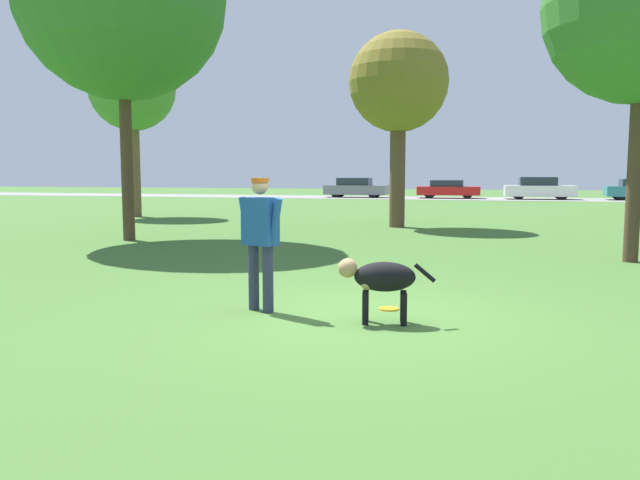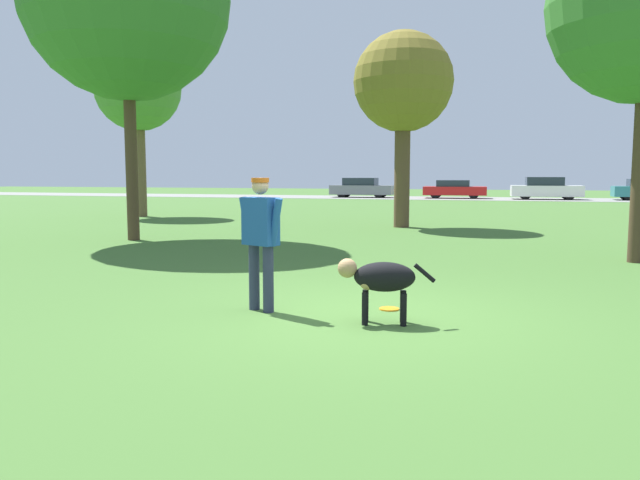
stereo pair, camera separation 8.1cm
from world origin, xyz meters
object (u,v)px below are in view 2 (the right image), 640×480
Objects in this scene: person at (261,233)px; parked_car_white at (546,189)px; tree_mid_center at (403,84)px; dog at (380,278)px; parked_car_red at (455,189)px; frisbee at (389,309)px; tree_far_left at (138,89)px; parked_car_grey at (362,188)px.

person reaches higher than parked_car_white.
tree_mid_center is at bearing 114.74° from person.
parked_car_white is at bearing -106.61° from dog.
frisbee is at bearing -88.78° from parked_car_red.
person is 18.33m from tree_far_left.
person is 0.36× the size of parked_car_white.
parked_car_grey reaches higher than parked_car_red.
parked_car_white reaches higher than dog.
parked_car_white is (12.12, -0.14, 0.03)m from parked_car_grey.
frisbee is 35.49m from parked_car_red.
tree_far_left is 27.07m from parked_car_white.
tree_far_left is (-12.13, 13.91, 4.85)m from frisbee.
frisbee is 0.04× the size of tree_far_left.
parked_car_grey is at bearing 179.83° from parked_car_red.
tree_far_left is at bearing -100.05° from parked_car_grey.
parked_car_grey reaches higher than dog.
tree_mid_center reaches higher than frisbee.
tree_far_left is at bearing -60.44° from dog.
dog is 0.89m from frisbee.
parked_car_grey reaches higher than frisbee.
tree_mid_center is 23.88m from parked_car_red.
tree_far_left is at bearing -117.37° from parked_car_red.
person is 0.27× the size of tree_mid_center.
person reaches higher than parked_car_grey.
person is 6.58× the size of frisbee.
person reaches higher than dog.
frisbee is 0.04× the size of tree_mid_center.
parked_car_red is (-1.67, 35.45, 0.61)m from frisbee.
dog is at bearing -88.97° from frisbee.
parked_car_grey is at bearing 79.11° from tree_far_left.
tree_far_left is (-10.64, 14.40, 3.91)m from person.
tree_far_left reaches higher than parked_car_red.
parked_car_red is 0.94× the size of parked_car_white.
dog is at bearing -82.44° from tree_mid_center.
parked_car_red is 5.78m from parked_car_white.
person is at bearing -89.19° from tree_mid_center.
parked_car_grey is at bearing 124.26° from person.
tree_mid_center is (10.47, -2.04, -0.49)m from tree_far_left.
dog is at bearing -76.60° from parked_car_grey.
tree_far_left is (-12.14, 14.64, 4.36)m from dog.
person is 0.37× the size of parked_car_grey.
parked_car_white is (4.09, 35.90, 0.19)m from dog.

